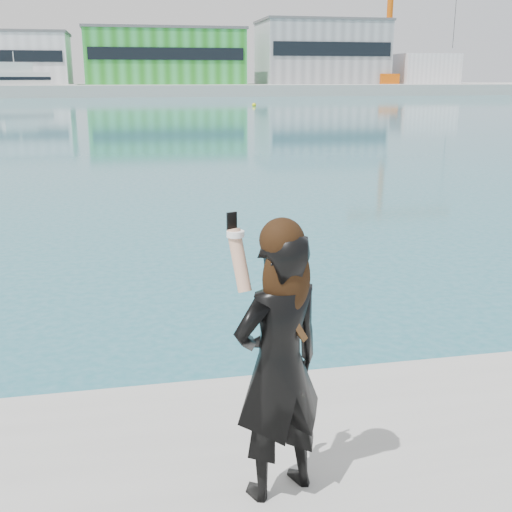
{
  "coord_description": "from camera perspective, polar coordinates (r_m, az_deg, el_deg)",
  "views": [
    {
      "loc": [
        -0.78,
        -4.2,
        3.41
      ],
      "look_at": [
        0.09,
        0.03,
        2.2
      ],
      "focal_mm": 45.0,
      "sensor_mm": 36.0,
      "label": 1
    }
  ],
  "objects": [
    {
      "name": "flagpole_right",
      "position": [
        127.31,
        -1.3,
        17.05
      ],
      "size": [
        1.28,
        0.16,
        8.0
      ],
      "color": "silver",
      "rests_on": "far_quay"
    },
    {
      "name": "dock_crane",
      "position": [
        137.75,
        12.29,
        20.17
      ],
      "size": [
        23.0,
        4.0,
        24.0
      ],
      "color": "orange",
      "rests_on": "far_quay"
    },
    {
      "name": "motor_yacht",
      "position": [
        119.94,
        -19.93,
        14.13
      ],
      "size": [
        16.61,
        10.12,
        7.51
      ],
      "rotation": [
        0.0,
        0.0,
        0.38
      ],
      "color": "white",
      "rests_on": "ground"
    },
    {
      "name": "warehouse_green",
      "position": [
        132.53,
        -8.15,
        17.16
      ],
      "size": [
        30.6,
        16.36,
        10.5
      ],
      "color": "#258B22",
      "rests_on": "far_quay"
    },
    {
      "name": "warehouse_grey_right",
      "position": [
        138.41,
        5.82,
        17.58
      ],
      "size": [
        25.5,
        15.35,
        12.5
      ],
      "color": "gray",
      "rests_on": "far_quay"
    },
    {
      "name": "buoy_near",
      "position": [
        78.79,
        -0.17,
        13.17
      ],
      "size": [
        0.5,
        0.5,
        0.5
      ],
      "primitive_type": "sphere",
      "color": "yellow",
      "rests_on": "ground"
    },
    {
      "name": "ancillary_shed",
      "position": [
        144.55,
        14.72,
        15.79
      ],
      "size": [
        12.0,
        10.0,
        6.0
      ],
      "primitive_type": "cube",
      "color": "silver",
      "rests_on": "far_quay"
    },
    {
      "name": "far_quay",
      "position": [
        134.22,
        -11.62,
        14.31
      ],
      "size": [
        320.0,
        40.0,
        2.0
      ],
      "primitive_type": "cube",
      "color": "#9E9E99",
      "rests_on": "ground"
    },
    {
      "name": "woman",
      "position": [
        4.0,
        2.05,
        -9.09
      ],
      "size": [
        0.75,
        0.62,
        1.85
      ],
      "rotation": [
        0.0,
        0.0,
        3.51
      ],
      "color": "black",
      "rests_on": "near_quay"
    },
    {
      "name": "warehouse_white",
      "position": [
        133.91,
        -21.59,
        16.04
      ],
      "size": [
        24.48,
        15.35,
        9.5
      ],
      "color": "silver",
      "rests_on": "far_quay"
    }
  ]
}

